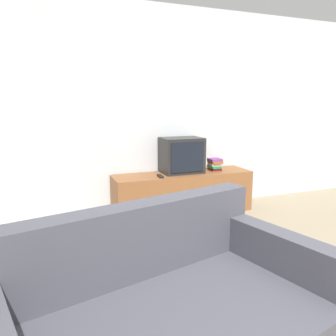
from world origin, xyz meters
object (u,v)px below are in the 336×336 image
at_px(book_stack, 215,164).
at_px(couch, 169,329).
at_px(television, 182,155).
at_px(tv_stand, 183,193).
at_px(remote_on_stand, 160,176).

bearing_deg(book_stack, couch, -123.32).
distance_m(television, couch, 2.71).
height_order(tv_stand, remote_on_stand, remote_on_stand).
height_order(television, remote_on_stand, television).
distance_m(tv_stand, couch, 2.63).
height_order(book_stack, remote_on_stand, book_stack).
bearing_deg(tv_stand, remote_on_stand, -160.85).
distance_m(television, remote_on_stand, 0.45).
relative_size(tv_stand, couch, 0.96).
relative_size(television, couch, 0.28).
distance_m(tv_stand, television, 0.49).
relative_size(tv_stand, television, 3.49).
relative_size(couch, remote_on_stand, 12.62).
height_order(tv_stand, book_stack, book_stack).
relative_size(tv_stand, remote_on_stand, 12.15).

